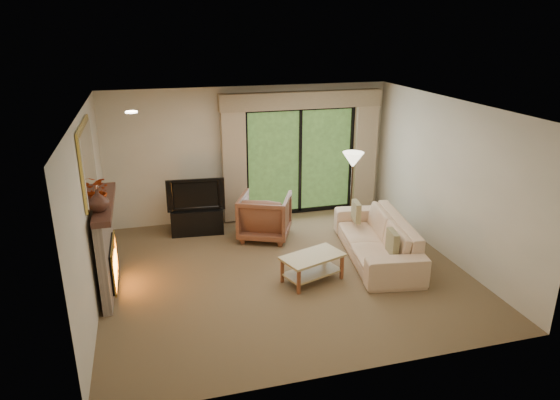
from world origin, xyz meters
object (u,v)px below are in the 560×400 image
object	(u,v)px
armchair	(265,216)
coffee_table	(312,268)
sofa	(376,238)
media_console	(197,220)

from	to	relation	value
armchair	coffee_table	size ratio (longest dim) A/B	0.97
coffee_table	armchair	bearing A→B (deg)	80.64
armchair	sofa	size ratio (longest dim) A/B	0.38
armchair	coffee_table	bearing A→B (deg)	123.79
media_console	coffee_table	bearing A→B (deg)	-52.53
sofa	coffee_table	xyz separation A→B (m)	(-1.28, -0.49, -0.14)
sofa	coffee_table	world-z (taller)	sofa
media_console	sofa	distance (m)	3.31
media_console	armchair	xyz separation A→B (m)	(1.16, -0.55, 0.17)
armchair	coffee_table	distance (m)	1.81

